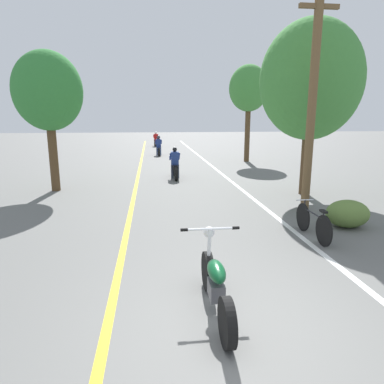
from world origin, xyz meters
The scene contains 13 objects.
ground_plane centered at (0.00, 0.00, 0.00)m, with size 120.00×120.00×0.00m, color #60605E.
lane_stripe_center centered at (-1.70, 12.61, 0.00)m, with size 0.14×48.00×0.01m, color yellow.
lane_stripe_edge centered at (2.39, 12.61, 0.00)m, with size 0.14×48.00×0.01m, color white.
utility_pole centered at (3.42, 5.60, 3.18)m, with size 1.10×0.24×6.19m.
roadside_tree_right_near centered at (4.43, 7.89, 3.95)m, with size 3.50×3.15×5.99m.
roadside_tree_right_far centered at (4.92, 17.23, 4.38)m, with size 2.41×2.17×5.83m.
roadside_tree_left centered at (-4.69, 9.57, 3.62)m, with size 2.46×2.21×5.08m.
roadside_bush centered at (3.86, 4.09, 0.35)m, with size 1.10×0.88×0.70m.
motorcycle_foreground centered at (-0.19, 0.65, 0.43)m, with size 0.91×2.06×1.11m.
motorcycle_rider_lead centered at (0.01, 11.72, 0.53)m, with size 0.50×1.97×1.42m.
motorcycle_rider_mid centered at (-0.49, 21.51, 0.54)m, with size 0.50×2.03×1.43m.
motorcycle_rider_far centered at (-0.57, 29.48, 0.52)m, with size 0.50×2.11×1.38m.
bicycle_parked centered at (2.61, 3.42, 0.37)m, with size 0.44×1.73×0.81m.
Camera 1 is at (-1.06, -3.73, 2.75)m, focal length 32.00 mm.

